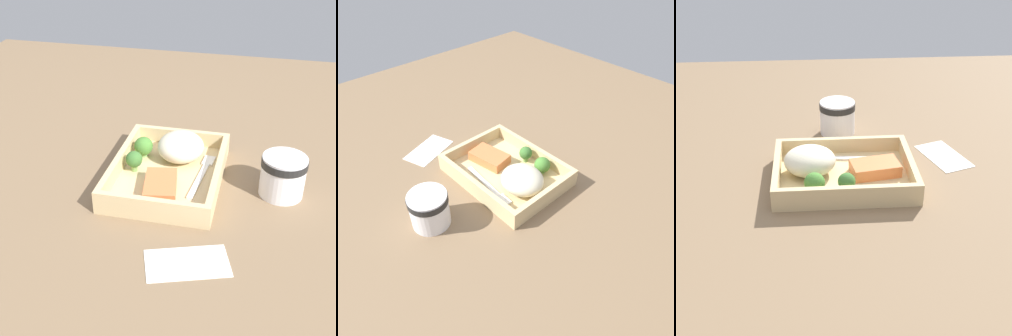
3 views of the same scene
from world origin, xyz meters
TOP-DOWN VIEW (x-y plane):
  - ground_plane at (0.00, 0.00)cm, footprint 160.00×160.00cm
  - takeout_tray at (0.00, 0.00)cm, footprint 27.45×20.68cm
  - tray_rim at (0.00, 0.00)cm, footprint 27.45×20.68cm
  - salmon_fillet at (-6.18, 0.06)cm, footprint 10.22×7.23cm
  - mashed_potatoes at (6.68, -1.16)cm, footprint 10.26×9.45cm
  - broccoli_floret_1 at (0.19, 6.80)cm, footprint 3.28×3.28cm
  - broccoli_floret_2 at (5.89, 6.51)cm, footprint 3.89×3.89cm
  - fork at (1.59, -6.50)cm, footprint 15.89×3.21cm
  - paper_cup at (0.39, -21.63)cm, footprint 8.40×8.40cm
  - receipt_slip at (-22.38, -8.12)cm, footprint 11.01×14.58cm

SIDE VIEW (x-z plane):
  - ground_plane at x=0.00cm, z-range -2.00..0.00cm
  - receipt_slip at x=-22.38cm, z-range 0.00..0.24cm
  - takeout_tray at x=0.00cm, z-range 0.00..1.20cm
  - fork at x=1.59cm, z-range 1.20..1.64cm
  - salmon_fillet at x=-6.18cm, z-range 1.20..3.66cm
  - tray_rim at x=0.00cm, z-range 1.20..4.44cm
  - broccoli_floret_2 at x=5.89cm, z-range 1.34..5.68cm
  - broccoli_floret_1 at x=0.19cm, z-range 1.56..5.79cm
  - mashed_potatoes at x=6.68cm, z-range 1.20..6.73cm
  - paper_cup at x=0.39cm, z-range 0.45..8.32cm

